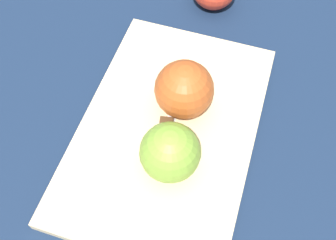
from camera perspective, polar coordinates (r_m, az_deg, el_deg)
The scene contains 5 objects.
ground_plane at distance 0.61m, azimuth 0.00°, elevation -1.80°, with size 4.00×4.00×0.00m, color #14233D.
cutting_board at distance 0.60m, azimuth 0.00°, elevation -1.41°, with size 0.42×0.30×0.02m.
apple_half_left at distance 0.53m, azimuth 0.29°, elevation -4.75°, with size 0.08×0.08×0.08m.
apple_half_right at distance 0.58m, azimuth 2.34°, elevation 4.46°, with size 0.09×0.09×0.09m.
knife at distance 0.57m, azimuth -0.04°, elevation -2.30°, with size 0.17×0.03×0.02m.
Camera 1 is at (-0.30, -0.06, 0.53)m, focal length 42.00 mm.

